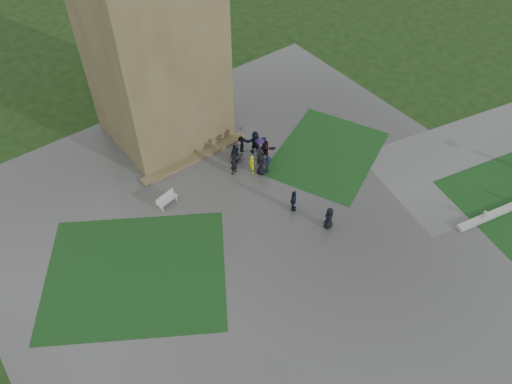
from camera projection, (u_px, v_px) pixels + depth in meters
ground at (283, 248)px, 32.24m from camera, size 120.00×120.00×0.00m
plaza at (264, 229)px, 33.33m from camera, size 34.00×34.00×0.02m
lawn_inset_left at (136, 273)px, 30.90m from camera, size 14.10×13.46×0.01m
lawn_inset_right at (327, 153)px, 38.48m from camera, size 11.12×10.15×0.01m
tower at (149, 27)px, 33.94m from camera, size 8.00×8.00×18.00m
tower_plinth at (195, 158)px, 37.96m from camera, size 9.00×0.80×0.22m
bench at (167, 199)px, 34.51m from camera, size 1.66×0.83×0.92m
visitor_cluster at (253, 149)px, 37.09m from camera, size 4.03×4.14×2.61m
pedestrian_mid at (293, 201)px, 33.88m from camera, size 1.14×1.15×1.76m
pedestrian_near at (329, 218)px, 32.84m from camera, size 0.90×0.67×1.72m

